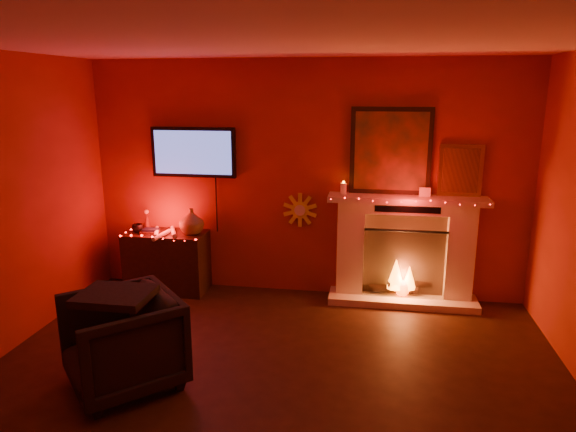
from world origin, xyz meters
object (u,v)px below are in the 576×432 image
(console_table, at_px, (169,258))
(armchair, at_px, (122,342))
(fireplace, at_px, (404,240))
(tv, at_px, (194,152))
(sunburst_clock, at_px, (300,210))

(console_table, xyz_separation_m, armchair, (0.42, -2.01, -0.02))
(fireplace, xyz_separation_m, armchair, (-2.32, -2.14, -0.34))
(tv, distance_m, armchair, 2.54)
(fireplace, height_order, sunburst_clock, fireplace)
(fireplace, bearing_deg, sunburst_clock, 175.63)
(tv, xyz_separation_m, armchair, (0.12, -2.20, -1.26))
(sunburst_clock, relative_size, armchair, 0.47)
(tv, height_order, console_table, tv)
(sunburst_clock, bearing_deg, armchair, -116.92)
(fireplace, xyz_separation_m, console_table, (-2.74, -0.13, -0.32))
(tv, xyz_separation_m, console_table, (-0.30, -0.19, -1.24))
(tv, bearing_deg, console_table, -147.37)
(fireplace, relative_size, console_table, 2.14)
(console_table, height_order, armchair, console_table)
(tv, xyz_separation_m, sunburst_clock, (1.25, 0.03, -0.65))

